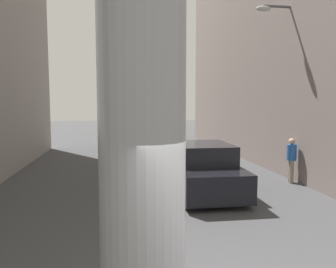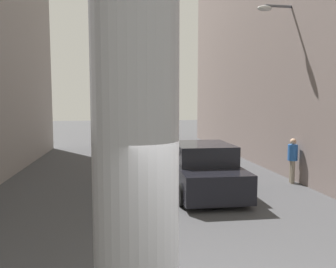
{
  "view_description": "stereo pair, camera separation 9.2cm",
  "coord_description": "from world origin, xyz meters",
  "px_view_note": "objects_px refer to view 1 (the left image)",
  "views": [
    {
      "loc": [
        -1.41,
        -2.89,
        2.84
      ],
      "look_at": [
        0.0,
        6.05,
        1.99
      ],
      "focal_mm": 35.0,
      "sensor_mm": 36.0,
      "label": 1
    },
    {
      "loc": [
        -1.32,
        -2.91,
        2.84
      ],
      "look_at": [
        0.0,
        6.05,
        1.99
      ],
      "focal_mm": 35.0,
      "sensor_mm": 36.0,
      "label": 2
    }
  ],
  "objects_px": {
    "car_lead": "(200,168)",
    "pedestrian_mid_right": "(291,157)",
    "street_lamp": "(302,73)",
    "car_far": "(137,138)"
  },
  "relations": [
    {
      "from": "car_lead",
      "to": "car_far",
      "type": "relative_size",
      "value": 1.15
    },
    {
      "from": "car_lead",
      "to": "pedestrian_mid_right",
      "type": "xyz_separation_m",
      "value": [
        3.45,
        0.35,
        0.23
      ]
    },
    {
      "from": "car_lead",
      "to": "car_far",
      "type": "xyz_separation_m",
      "value": [
        -1.49,
        9.73,
        0.03
      ]
    },
    {
      "from": "street_lamp",
      "to": "car_lead",
      "type": "height_order",
      "value": "street_lamp"
    },
    {
      "from": "street_lamp",
      "to": "pedestrian_mid_right",
      "type": "relative_size",
      "value": 4.08
    },
    {
      "from": "street_lamp",
      "to": "pedestrian_mid_right",
      "type": "distance_m",
      "value": 3.27
    },
    {
      "from": "car_lead",
      "to": "pedestrian_mid_right",
      "type": "relative_size",
      "value": 3.2
    },
    {
      "from": "car_lead",
      "to": "street_lamp",
      "type": "bearing_deg",
      "value": 16.1
    },
    {
      "from": "car_far",
      "to": "pedestrian_mid_right",
      "type": "bearing_deg",
      "value": -62.26
    },
    {
      "from": "street_lamp",
      "to": "pedestrian_mid_right",
      "type": "bearing_deg",
      "value": -132.48
    }
  ]
}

